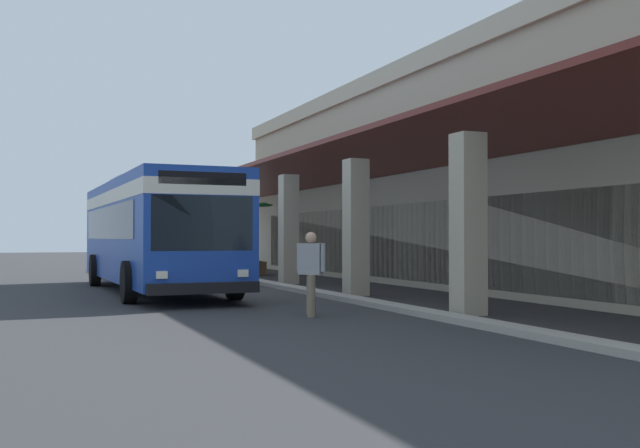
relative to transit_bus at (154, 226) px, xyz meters
name	(u,v)px	position (x,y,z in m)	size (l,w,h in m)	color
ground	(455,286)	(1.37, 9.15, -1.85)	(120.00, 120.00, 0.00)	#2D2D30
curb_strip	(291,288)	(0.83, 3.85, -1.79)	(38.10, 0.50, 0.12)	#9E998E
plaza_building	(553,178)	(0.83, 13.47, 1.74)	(32.05, 15.13, 7.18)	#B2A88E
transit_bus	(154,226)	(0.00, 0.00, 0.00)	(11.26, 3.00, 3.34)	#193D9E
pedestrian	(311,269)	(7.81, 1.75, -0.93)	(0.58, 0.48, 1.65)	#726651
potted_palm	(253,257)	(-7.93, 5.39, -1.11)	(1.79, 1.51, 2.99)	brown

